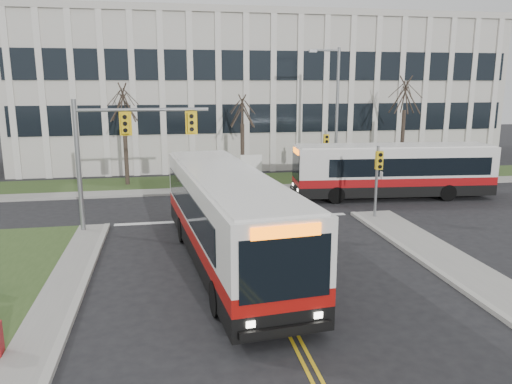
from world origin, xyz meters
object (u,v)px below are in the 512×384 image
at_px(streetlight, 335,109).
at_px(bus_cross, 393,172).
at_px(bus_main, 228,220).
at_px(directory_sign, 251,167).

relative_size(streetlight, bus_cross, 0.77).
xyz_separation_m(streetlight, bus_main, (-9.12, -14.41, -3.43)).
bearing_deg(bus_main, directory_sign, 71.27).
xyz_separation_m(streetlight, bus_cross, (2.20, -4.76, -3.60)).
xyz_separation_m(bus_main, bus_cross, (11.32, 9.65, -0.17)).
xyz_separation_m(directory_sign, bus_cross, (7.73, -6.06, 0.43)).
relative_size(streetlight, bus_main, 0.70).
height_order(directory_sign, bus_main, bus_main).
bearing_deg(directory_sign, bus_cross, -38.08).
distance_m(directory_sign, bus_cross, 9.83).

